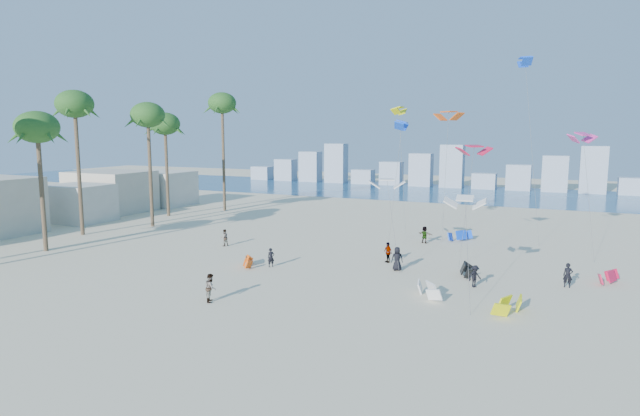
% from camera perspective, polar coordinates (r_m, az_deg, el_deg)
% --- Properties ---
extents(ground, '(220.00, 220.00, 0.00)m').
position_cam_1_polar(ground, '(33.40, -16.65, -10.92)').
color(ground, beige).
rests_on(ground, ground).
extents(ocean, '(220.00, 220.00, 0.00)m').
position_cam_1_polar(ocean, '(98.44, 12.09, 1.69)').
color(ocean, navy).
rests_on(ocean, ground).
extents(kitesurfer_near, '(0.66, 0.65, 1.53)m').
position_cam_1_polar(kitesurfer_near, '(42.81, -5.31, -5.34)').
color(kitesurfer_near, black).
rests_on(kitesurfer_near, ground).
extents(kitesurfer_mid, '(1.03, 1.11, 1.82)m').
position_cam_1_polar(kitesurfer_mid, '(34.78, -11.69, -8.41)').
color(kitesurfer_mid, gray).
rests_on(kitesurfer_mid, ground).
extents(kitesurfers_far, '(30.44, 14.39, 1.88)m').
position_cam_1_polar(kitesurfers_far, '(44.99, 8.44, -4.63)').
color(kitesurfers_far, black).
rests_on(kitesurfers_far, ground).
extents(grounded_kites, '(28.46, 23.52, 0.97)m').
position_cam_1_polar(grounded_kites, '(41.81, 15.06, -6.37)').
color(grounded_kites, '#E94F0C').
rests_on(grounded_kites, ground).
extents(flying_kites, '(30.30, 29.34, 18.58)m').
position_cam_1_polar(flying_kites, '(49.94, 18.14, 8.18)').
color(flying_kites, silver).
rests_on(flying_kites, ground).
extents(palm_row, '(8.03, 44.80, 16.13)m').
position_cam_1_polar(palm_row, '(59.17, -23.48, 9.01)').
color(palm_row, brown).
rests_on(palm_row, ground).
extents(beachfront_buildings, '(11.50, 43.00, 6.00)m').
position_cam_1_polar(beachfront_buildings, '(70.98, -26.21, 0.78)').
color(beachfront_buildings, beige).
rests_on(beachfront_buildings, ground).
extents(distant_skyline, '(85.00, 3.00, 8.40)m').
position_cam_1_polar(distant_skyline, '(108.15, 12.69, 3.87)').
color(distant_skyline, '#9EADBF').
rests_on(distant_skyline, ground).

